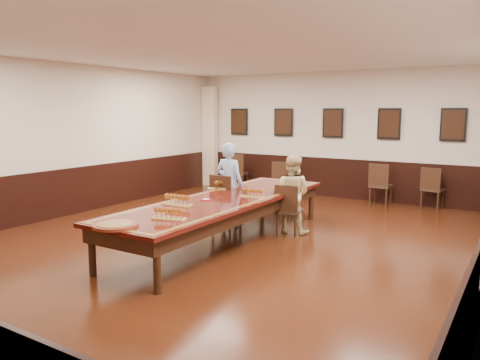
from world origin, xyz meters
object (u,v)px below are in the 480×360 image
Objects in this scene: spare_chair_c at (381,184)px; carved_platter at (116,225)px; chair_woman at (290,209)px; spare_chair_b at (281,178)px; chair_man at (227,200)px; spare_chair_d at (433,188)px; person_man at (229,184)px; spare_chair_a at (238,172)px; conference_table at (224,207)px; person_woman at (292,194)px.

carved_platter is at bearing 79.24° from spare_chair_c.
spare_chair_b is (-1.89, 3.39, -0.00)m from chair_woman.
spare_chair_c is at bearing 167.43° from spare_chair_b.
spare_chair_b is (-0.60, 3.50, -0.05)m from chair_man.
chair_man is at bearing 59.78° from spare_chair_d.
person_man is (-3.09, -3.71, 0.33)m from spare_chair_d.
chair_man is 0.63× the size of person_man.
chair_man is 0.98× the size of spare_chair_a.
chair_man is at bearing 98.72° from carved_platter.
spare_chair_b reaches higher than conference_table.
spare_chair_d is at bearing -122.75° from person_woman.
spare_chair_a is 0.21× the size of conference_table.
spare_chair_c reaches higher than spare_chair_b.
spare_chair_a reaches higher than conference_table.
person_man is at bearing 85.60° from spare_chair_b.
spare_chair_c is 0.20× the size of conference_table.
spare_chair_b is at bearing 164.37° from spare_chair_a.
spare_chair_d is (1.79, 3.71, 0.02)m from chair_woman.
chair_woman is 0.27m from person_woman.
person_woman reaches higher than spare_chair_c.
person_man is at bearing 119.12° from conference_table.
chair_man is at bearing 90.00° from person_man.
spare_chair_d is at bearing -122.02° from chair_woman.
spare_chair_a is (-2.00, 3.61, 0.01)m from chair_man.
chair_man is at bearing 85.30° from spare_chair_b.
spare_chair_c is at bearing 168.48° from spare_chair_a.
spare_chair_a is at bearing -52.25° from person_woman.
spare_chair_a is 1.45× the size of carved_platter.
conference_table is at bearing 87.86° from carved_platter.
spare_chair_c is at bearing -119.91° from person_man.
spare_chair_d reaches higher than conference_table.
chair_man reaches higher than spare_chair_d.
chair_woman is 1.29m from conference_table.
spare_chair_d is 0.67× the size of person_woman.
spare_chair_b is 0.56× the size of person_man.
conference_table is (2.60, -4.57, 0.10)m from spare_chair_a.
spare_chair_b is 0.91× the size of spare_chair_c.
spare_chair_a reaches higher than spare_chair_c.
conference_table is 2.35m from carved_platter.
spare_chair_a reaches higher than chair_man.
person_man is 2.28× the size of carved_platter.
spare_chair_b is at bearing -80.58° from chair_man.
spare_chair_c is 0.70× the size of person_woman.
spare_chair_a is at bearing 119.61° from conference_table.
person_woman is 3.59m from carved_platter.
chair_man is 1.13m from conference_table.
spare_chair_c is at bearing -107.82° from person_woman.
spare_chair_a reaches higher than spare_chair_d.
spare_chair_d is at bearing -129.23° from chair_man.
carved_platter is (-0.77, -3.51, 0.06)m from person_woman.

